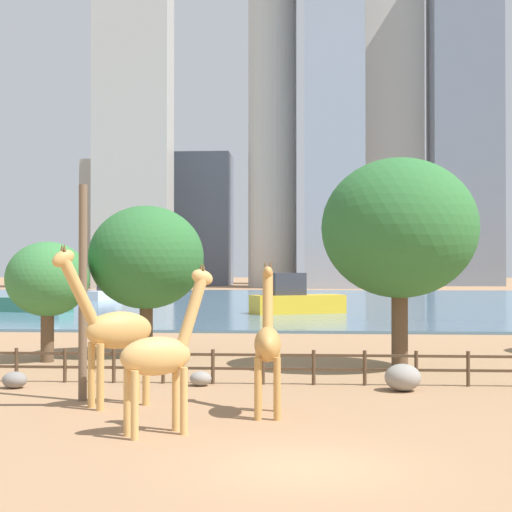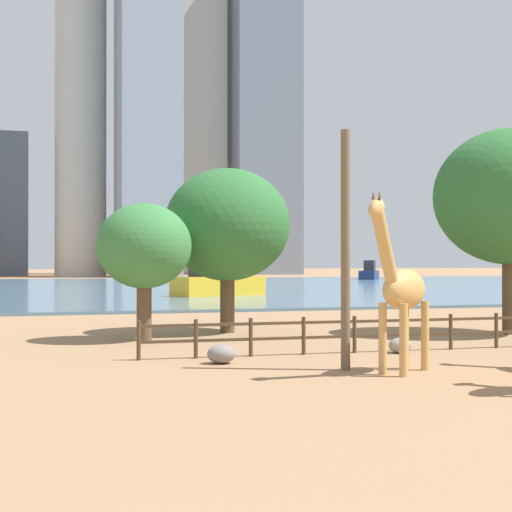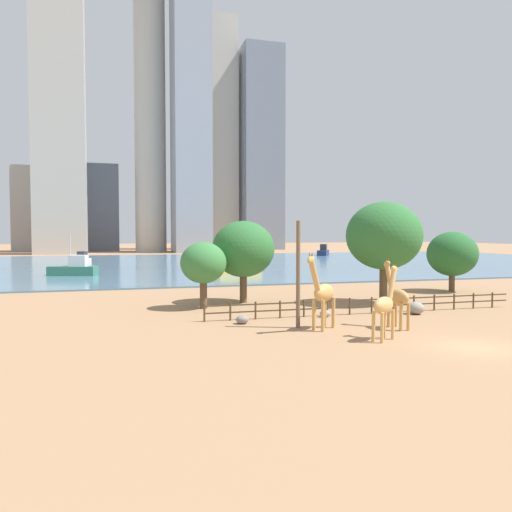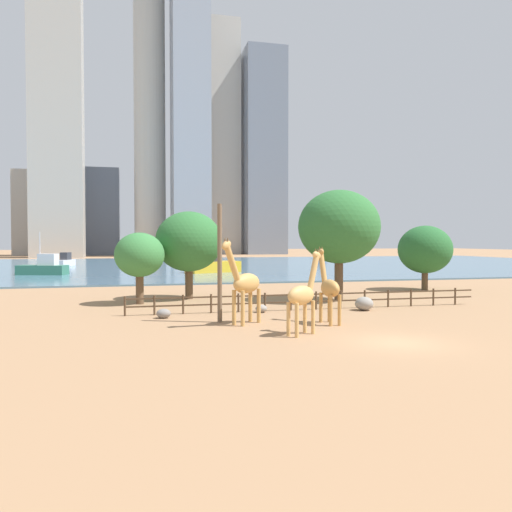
{
  "view_description": "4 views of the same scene",
  "coord_description": "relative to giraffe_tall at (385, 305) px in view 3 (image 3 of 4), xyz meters",
  "views": [
    {
      "loc": [
        0.06,
        -17.38,
        4.45
      ],
      "look_at": [
        -3.18,
        31.37,
        5.06
      ],
      "focal_mm": 55.0,
      "sensor_mm": 36.0,
      "label": 1
    },
    {
      "loc": [
        -16.27,
        -13.59,
        3.26
      ],
      "look_at": [
        -2.75,
        34.15,
        3.53
      ],
      "focal_mm": 55.0,
      "sensor_mm": 36.0,
      "label": 2
    },
    {
      "loc": [
        -19.07,
        -22.93,
        6.34
      ],
      "look_at": [
        -0.83,
        41.43,
        3.22
      ],
      "focal_mm": 35.0,
      "sensor_mm": 36.0,
      "label": 3
    },
    {
      "loc": [
        -12.32,
        -21.58,
        4.91
      ],
      "look_at": [
        2.14,
        37.96,
        3.07
      ],
      "focal_mm": 35.0,
      "sensor_mm": 36.0,
      "label": 4
    }
  ],
  "objects": [
    {
      "name": "skyline_block_central",
      "position": [
        -39.87,
        160.34,
        12.46
      ],
      "size": [
        17.7,
        8.18,
        29.11
      ],
      "primitive_type": "cube",
      "color": "#ADA89E",
      "rests_on": "ground"
    },
    {
      "name": "ground_plane",
      "position": [
        3.81,
        76.91,
        -2.1
      ],
      "size": [
        400.0,
        400.0,
        0.0
      ],
      "primitive_type": "plane",
      "color": "#9E7551"
    },
    {
      "name": "boat_barge",
      "position": [
        39.64,
        100.1,
        -0.86
      ],
      "size": [
        5.7,
        7.22,
        3.05
      ],
      "rotation": [
        0.0,
        0.0,
        4.17
      ],
      "color": "navy",
      "rests_on": "harbor_water"
    },
    {
      "name": "boulder_by_pole",
      "position": [
        -6.78,
        7.39,
        -1.8
      ],
      "size": [
        0.91,
        0.8,
        0.6
      ],
      "primitive_type": "ellipsoid",
      "color": "gray",
      "rests_on": "ground"
    },
    {
      "name": "skyline_block_left",
      "position": [
        -21.73,
        158.08,
        12.91
      ],
      "size": [
        15.96,
        11.62,
        30.02
      ],
      "primitive_type": "cube",
      "color": "slate",
      "rests_on": "ground"
    },
    {
      "name": "tree_left_small",
      "position": [
        19.71,
        19.78,
        1.96
      ],
      "size": [
        5.31,
        5.31,
        6.46
      ],
      "color": "brown",
      "rests_on": "ground"
    },
    {
      "name": "giraffe_tall",
      "position": [
        0.0,
        0.0,
        0.0
      ],
      "size": [
        2.56,
        1.91,
        4.53
      ],
      "rotation": [
        0.0,
        0.0,
        0.57
      ],
      "color": "tan",
      "rests_on": "ground"
    },
    {
      "name": "harbor_water",
      "position": [
        3.81,
        73.91,
        -2.0
      ],
      "size": [
        180.0,
        86.0,
        0.2
      ],
      "primitive_type": "cube",
      "color": "slate",
      "rests_on": "ground"
    },
    {
      "name": "giraffe_young",
      "position": [
        2.66,
        2.97,
        0.04
      ],
      "size": [
        0.89,
        2.78,
        4.61
      ],
      "rotation": [
        0.0,
        0.0,
        1.62
      ],
      "color": "#C18C47",
      "rests_on": "ground"
    },
    {
      "name": "skyline_tower_short",
      "position": [
        39.05,
        158.13,
        36.31
      ],
      "size": [
        15.15,
        12.4,
        76.81
      ],
      "primitive_type": "cube",
      "color": "slate",
      "rests_on": "ground"
    },
    {
      "name": "boulder_near_fence",
      "position": [
        -0.11,
        8.39,
        -1.83
      ],
      "size": [
        0.81,
        0.72,
        0.54
      ],
      "primitive_type": "ellipsoid",
      "color": "gray",
      "rests_on": "ground"
    },
    {
      "name": "skyline_block_right",
      "position": [
        23.66,
        163.38,
        41.97
      ],
      "size": [
        13.34,
        9.03,
        88.14
      ],
      "primitive_type": "cube",
      "color": "#B7B2A8",
      "rests_on": "ground"
    },
    {
      "name": "boat_ferry",
      "position": [
        -21.53,
        75.44,
        -1.03
      ],
      "size": [
        3.58,
        6.18,
        2.56
      ],
      "rotation": [
        0.0,
        0.0,
        4.44
      ],
      "color": "silver",
      "rests_on": "harbor_water"
    },
    {
      "name": "boat_tug",
      "position": [
        2.73,
        49.59,
        -0.67
      ],
      "size": [
        8.74,
        6.01,
        3.62
      ],
      "rotation": [
        0.0,
        0.0,
        0.41
      ],
      "color": "gold",
      "rests_on": "harbor_water"
    },
    {
      "name": "skyline_tower_needle",
      "position": [
        -30.76,
        132.7,
        37.86
      ],
      "size": [
        14.94,
        8.04,
        79.91
      ],
      "primitive_type": "cube",
      "color": "#B7B2A8",
      "rests_on": "ground"
    },
    {
      "name": "skyline_tower_glass",
      "position": [
        9.03,
        138.15,
        47.82
      ],
      "size": [
        11.7,
        15.62,
        99.84
      ],
      "primitive_type": "cube",
      "color": "#939EAD",
      "rests_on": "ground"
    },
    {
      "name": "tree_right_tall",
      "position": [
        7.81,
        13.57,
        3.96
      ],
      "size": [
        6.72,
        6.72,
        9.11
      ],
      "color": "brown",
      "rests_on": "ground"
    },
    {
      "name": "boulder_small",
      "position": [
        7.23,
        7.68,
        -1.62
      ],
      "size": [
        1.29,
        1.29,
        0.96
      ],
      "primitive_type": "ellipsoid",
      "color": "gray",
      "rests_on": "ground"
    },
    {
      "name": "boat_sailboat",
      "position": [
        -20.98,
        50.01,
        -0.9
      ],
      "size": [
        7.08,
        4.22,
        6.01
      ],
      "rotation": [
        0.0,
        0.0,
        2.85
      ],
      "color": "#337259",
      "rests_on": "harbor_water"
    },
    {
      "name": "tree_center_broad",
      "position": [
        -8.18,
        15.09,
        1.7
      ],
      "size": [
        3.85,
        3.85,
        5.58
      ],
      "color": "brown",
      "rests_on": "ground"
    },
    {
      "name": "tree_left_large",
      "position": [
        -4.08,
        17.65,
        2.75
      ],
      "size": [
        5.65,
        5.65,
        7.42
      ],
      "color": "brown",
      "rests_on": "ground"
    },
    {
      "name": "enclosure_fence",
      "position": [
        3.5,
        8.91,
        -1.34
      ],
      "size": [
        26.12,
        0.14,
        1.3
      ],
      "color": "#4C3826",
      "rests_on": "ground"
    },
    {
      "name": "giraffe_companion",
      "position": [
        -2.26,
        3.91,
        0.33
      ],
      "size": [
        3.04,
        2.71,
        5.13
      ],
      "rotation": [
        0.0,
        0.0,
        3.84
      ],
      "color": "tan",
      "rests_on": "ground"
    },
    {
      "name": "utility_pole",
      "position": [
        -3.56,
        4.98,
        1.47
      ],
      "size": [
        0.28,
        0.28,
        7.14
      ],
      "primitive_type": "cylinder",
      "color": "brown",
      "rests_on": "ground"
    },
    {
      "name": "skyline_block_wide",
      "position": [
        -3.6,
        143.4,
        44.44
      ],
      "size": [
        10.14,
        10.14,
        93.07
      ],
      "primitive_type": "cylinder",
      "color": "#B7B2A8",
      "rests_on": "ground"
    }
  ]
}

